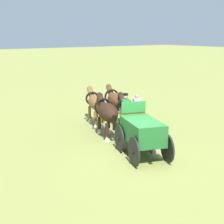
% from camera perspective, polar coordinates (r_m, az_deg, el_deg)
% --- Properties ---
extents(ground_plane, '(220.00, 220.00, 0.00)m').
position_cam_1_polar(ground_plane, '(16.42, 4.91, -7.24)').
color(ground_plane, olive).
extents(show_wagon, '(5.51, 2.65, 2.74)m').
position_cam_1_polar(show_wagon, '(16.20, 4.76, -3.06)').
color(show_wagon, '#236B2D').
rests_on(show_wagon, ground).
extents(draft_horse_rear_near, '(3.14, 1.65, 2.22)m').
position_cam_1_polar(draft_horse_rear_near, '(19.10, -0.82, -0.07)').
color(draft_horse_rear_near, '#331E14').
rests_on(draft_horse_rear_near, ground).
extents(draft_horse_rear_off, '(3.09, 1.57, 2.18)m').
position_cam_1_polar(draft_horse_rear_off, '(19.51, 2.84, 0.09)').
color(draft_horse_rear_off, '#331E14').
rests_on(draft_horse_rear_off, ground).
extents(draft_horse_lead_near, '(3.01, 1.51, 2.23)m').
position_cam_1_polar(draft_horse_lead_near, '(21.58, -2.75, 1.43)').
color(draft_horse_lead_near, brown).
rests_on(draft_horse_lead_near, ground).
extents(draft_horse_lead_off, '(3.05, 1.59, 2.30)m').
position_cam_1_polar(draft_horse_lead_off, '(21.90, 0.56, 1.77)').
color(draft_horse_lead_off, brown).
rests_on(draft_horse_lead_off, ground).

